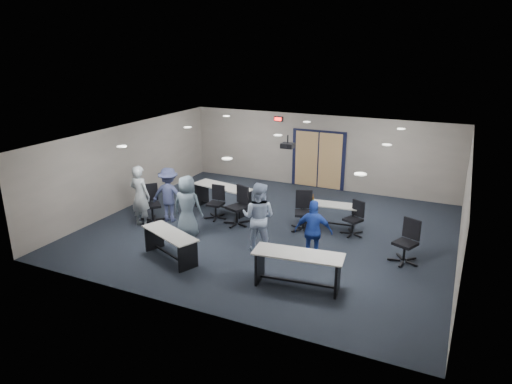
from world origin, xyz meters
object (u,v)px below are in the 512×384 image
at_px(chair_back_a, 215,203).
at_px(chair_back_b, 237,206).
at_px(table_front_right, 298,264).
at_px(chair_loose_right, 405,242).
at_px(chair_back_d, 353,219).
at_px(person_lightblue, 258,217).
at_px(person_plaid, 187,206).
at_px(chair_loose_left, 152,204).
at_px(table_back_left, 223,194).
at_px(table_front_left, 170,241).
at_px(person_back, 169,195).
at_px(chair_back_c, 304,212).
at_px(person_navy, 313,231).
at_px(person_gray, 140,196).
at_px(table_back_right, 328,211).

xyz_separation_m(chair_back_a, chair_back_b, (0.82, -0.16, 0.07)).
distance_m(table_front_right, chair_loose_right, 2.95).
xyz_separation_m(chair_back_d, person_lightblue, (-1.98, -2.01, 0.43)).
height_order(table_front_right, person_plaid, person_plaid).
height_order(chair_back_a, chair_loose_left, chair_loose_left).
xyz_separation_m(table_back_left, chair_back_d, (4.25, -0.20, -0.07)).
distance_m(table_front_left, chair_back_a, 2.90).
xyz_separation_m(person_plaid, person_lightblue, (2.19, -0.07, 0.06)).
bearing_deg(chair_back_a, person_back, -149.02).
xyz_separation_m(chair_back_a, chair_back_c, (2.75, 0.25, 0.06)).
bearing_deg(chair_back_b, person_plaid, -104.28).
relative_size(chair_back_d, person_navy, 0.62).
xyz_separation_m(chair_back_b, person_navy, (2.78, -1.33, 0.21)).
height_order(person_navy, person_back, person_back).
xyz_separation_m(chair_loose_right, person_back, (-6.81, -0.12, 0.28)).
height_order(chair_back_d, person_plaid, person_plaid).
relative_size(table_back_left, person_lightblue, 1.14).
bearing_deg(person_plaid, chair_back_b, -132.19).
bearing_deg(table_front_left, chair_back_b, 103.39).
height_order(table_front_right, person_back, person_back).
height_order(chair_back_c, person_gray, person_gray).
height_order(chair_back_b, person_plaid, person_plaid).
height_order(chair_back_a, person_plaid, person_plaid).
height_order(table_back_right, person_navy, person_navy).
bearing_deg(chair_loose_right, table_front_left, -132.98).
distance_m(person_plaid, person_back, 1.29).
bearing_deg(chair_back_b, person_lightblue, -24.63).
height_order(chair_back_a, person_navy, person_navy).
bearing_deg(person_lightblue, person_back, -18.28).
bearing_deg(table_front_left, person_back, 148.30).
relative_size(chair_back_a, chair_loose_left, 0.91).
bearing_deg(person_gray, chair_loose_left, -96.88).
xyz_separation_m(person_lightblue, person_navy, (1.47, -0.01, -0.13)).
bearing_deg(person_gray, person_lightblue, -177.18).
distance_m(chair_back_a, person_lightblue, 2.62).
distance_m(chair_loose_left, person_gray, 0.54).
relative_size(table_front_right, table_back_right, 1.17).
relative_size(table_front_right, chair_back_c, 1.79).
bearing_deg(table_back_left, person_gray, -115.31).
distance_m(chair_back_b, person_navy, 3.09).
bearing_deg(table_front_left, person_lightblue, 61.20).
relative_size(chair_back_c, person_back, 0.69).
bearing_deg(table_front_right, person_back, 149.83).
height_order(chair_back_a, chair_back_d, chair_back_a).
relative_size(table_front_right, person_lightblue, 1.11).
bearing_deg(chair_back_d, person_plaid, -129.21).
relative_size(table_back_right, person_gray, 0.95).
bearing_deg(person_lightblue, table_front_left, 32.73).
xyz_separation_m(table_back_right, person_back, (-4.44, -1.62, 0.36)).
distance_m(chair_back_d, person_back, 5.42).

